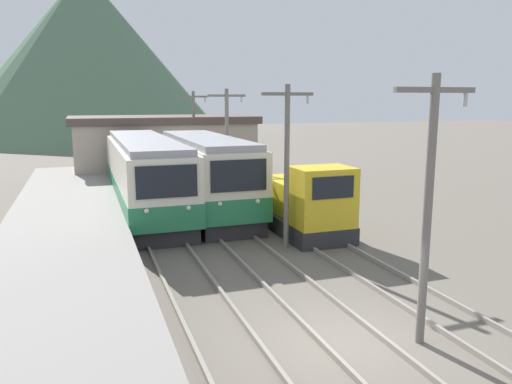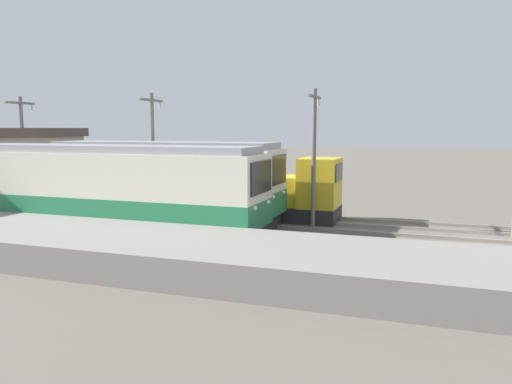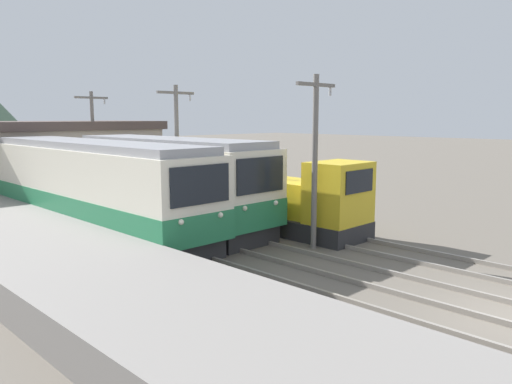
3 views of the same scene
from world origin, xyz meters
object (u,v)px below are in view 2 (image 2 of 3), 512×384
Objects in this scene: commuter_train_center at (164,186)px; catenary_mast_mid at (314,152)px; shunting_locomotive at (288,195)px; catenary_mast_far at (153,149)px; catenary_mast_distant at (23,147)px; commuter_train_left at (101,193)px.

catenary_mast_mid reaches higher than commuter_train_center.
catenary_mast_far reaches higher than shunting_locomotive.
catenary_mast_mid is at bearing -90.00° from catenary_mast_far.
commuter_train_center reaches higher than shunting_locomotive.
catenary_mast_distant is at bearing 90.00° from catenary_mast_far.
commuter_train_center is 1.80× the size of catenary_mast_distant.
commuter_train_left is 2.54× the size of shunting_locomotive.
commuter_train_center is 1.98× the size of shunting_locomotive.
commuter_train_center is 6.97m from catenary_mast_mid.
catenary_mast_mid and catenary_mast_distant have the same top height.
catenary_mast_mid is 1.00× the size of catenary_mast_distant.
commuter_train_center is at bearing -136.33° from catenary_mast_far.
shunting_locomotive is at bearing -59.16° from commuter_train_center.
commuter_train_left is 1.28× the size of commuter_train_center.
catenary_mast_far is at bearing 102.99° from shunting_locomotive.
catenary_mast_mid is (4.31, -7.97, 1.64)m from commuter_train_left.
shunting_locomotive is 0.91× the size of catenary_mast_mid.
shunting_locomotive is 0.91× the size of catenary_mast_distant.
catenary_mast_distant reaches higher than commuter_train_left.
shunting_locomotive is 0.91× the size of catenary_mast_far.
catenary_mast_mid is (1.51, -6.62, 1.60)m from commuter_train_center.
catenary_mast_distant is (1.51, 9.50, 1.60)m from commuter_train_center.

